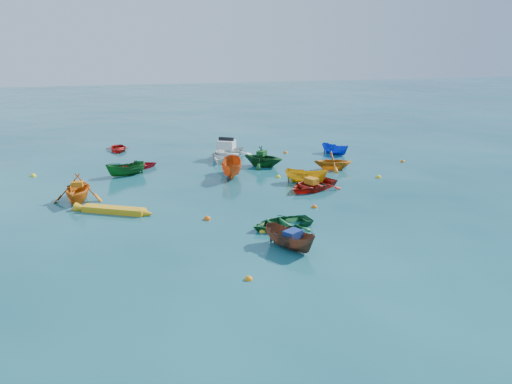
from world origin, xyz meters
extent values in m
plane|color=#093C48|center=(0.00, 0.00, 0.00)|extent=(160.00, 160.00, 0.00)
imported|color=brown|center=(-0.24, -1.99, 0.00)|extent=(2.23, 2.80, 1.03)
imported|color=orange|center=(-9.56, 7.03, 0.00)|extent=(2.91, 3.29, 1.61)
imported|color=#C99511|center=(3.75, 7.33, 0.00)|extent=(2.79, 2.27, 1.03)
imported|color=#145629|center=(0.12, 0.45, 0.00)|extent=(3.31, 2.62, 0.62)
imported|color=red|center=(-6.24, 13.58, 0.00)|extent=(3.17, 2.65, 0.56)
imported|color=#C14A12|center=(-0.38, 9.89, 0.00)|extent=(2.07, 3.60, 1.31)
imported|color=#10451A|center=(2.25, 12.08, 0.00)|extent=(3.81, 3.76, 1.52)
imported|color=#A6170D|center=(3.70, 6.01, 0.00)|extent=(4.18, 3.78, 0.71)
imported|color=#0F30BF|center=(8.62, 14.45, 0.00)|extent=(2.02, 2.52, 0.93)
imported|color=#AF140E|center=(-7.68, 19.75, 0.00)|extent=(2.11, 2.77, 0.54)
imported|color=#BF6C12|center=(6.66, 10.11, 0.00)|extent=(3.04, 2.79, 1.34)
imported|color=#12501A|center=(-7.03, 11.81, 0.00)|extent=(2.75, 1.63, 1.00)
imported|color=white|center=(0.20, 14.97, 0.00)|extent=(4.92, 5.43, 1.52)
cube|color=navy|center=(-0.17, -2.12, 0.69)|extent=(0.88, 0.82, 0.34)
cube|color=orange|center=(-9.56, 7.08, 0.95)|extent=(0.63, 0.50, 0.29)
cube|color=#134E1C|center=(2.18, 12.14, 0.92)|extent=(0.84, 0.86, 0.33)
cube|color=#BE7313|center=(3.61, 5.96, 0.53)|extent=(0.82, 0.90, 0.35)
sphere|color=orange|center=(-2.60, -4.39, 0.00)|extent=(0.31, 0.31, 0.31)
sphere|color=yellow|center=(-0.89, 0.10, 0.00)|extent=(0.32, 0.32, 0.32)
sphere|color=#F45B0D|center=(2.65, 2.82, 0.00)|extent=(0.31, 0.31, 0.31)
sphere|color=#E6580C|center=(-3.14, 2.37, 0.00)|extent=(0.37, 0.37, 0.37)
sphere|color=yellow|center=(2.47, 9.06, 0.00)|extent=(0.32, 0.32, 0.32)
sphere|color=orange|center=(12.40, 10.87, 0.00)|extent=(0.31, 0.31, 0.31)
sphere|color=yellow|center=(-12.90, 13.06, 0.00)|extent=(0.37, 0.37, 0.37)
sphere|color=orange|center=(5.01, 15.72, 0.00)|extent=(0.34, 0.34, 0.34)
sphere|color=yellow|center=(8.70, 7.40, 0.00)|extent=(0.34, 0.34, 0.34)
camera|label=1|loc=(-6.34, -20.67, 8.57)|focal=35.00mm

